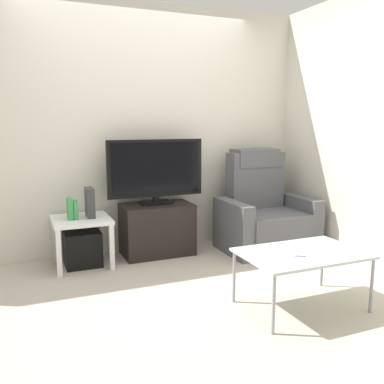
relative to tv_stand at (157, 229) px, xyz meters
The scene contains 13 objects.
ground_plane 0.90m from the tv_stand, 98.11° to the right, with size 6.40×6.40×0.00m, color #B2A899.
wall_back 1.08m from the tv_stand, 113.46° to the left, with size 6.40×0.06×2.60m, color beige.
wall_side 2.21m from the tv_stand, 25.81° to the right, with size 0.06×4.48×2.60m, color beige.
tv_stand is the anchor object (origin of this frame).
television 0.62m from the tv_stand, 90.00° to the left, with size 1.01×0.20×0.67m.
recliner_armchair 1.18m from the tv_stand, 11.59° to the right, with size 0.98×0.78×1.08m.
side_table 0.79m from the tv_stand, behind, with size 0.54×0.54×0.47m.
subwoofer_box 0.79m from the tv_stand, behind, with size 0.34×0.34×0.34m, color black.
book_leftmost 0.93m from the tv_stand, behind, with size 0.05×0.12×0.20m, color #388C4C.
book_middle 0.88m from the tv_stand, behind, with size 0.04×0.12×0.18m, color #388C4C.
game_console 0.77m from the tv_stand, behind, with size 0.07×0.20×0.28m, color #333338.
coffee_table 1.75m from the tv_stand, 70.16° to the right, with size 0.90×0.60×0.43m.
cell_phone 1.76m from the tv_stand, 71.84° to the right, with size 0.07×0.15×0.01m, color #B7B7BC.
Camera 1 is at (-1.18, -3.23, 1.38)m, focal length 39.30 mm.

